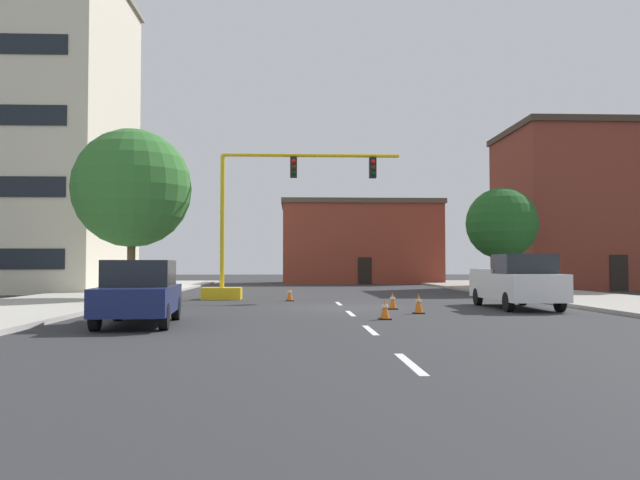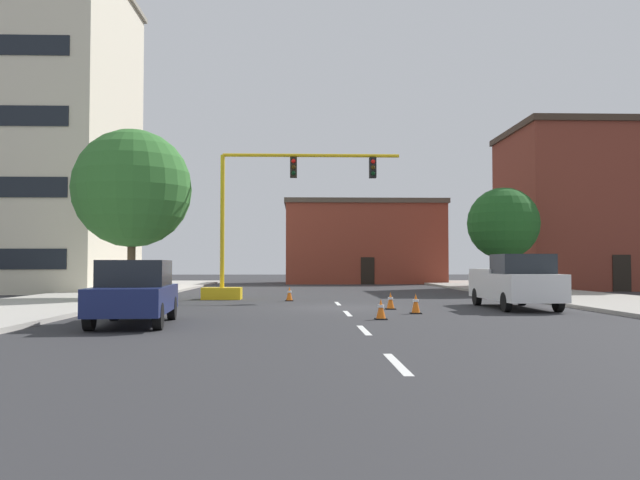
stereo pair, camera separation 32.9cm
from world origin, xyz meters
name	(u,v)px [view 2 (the right image)]	position (x,y,z in m)	size (l,w,h in m)	color
ground_plane	(342,308)	(0.00, 0.00, 0.00)	(160.00, 160.00, 0.00)	#2D2D30
sidewalk_left	(97,296)	(-11.55, 8.00, 0.07)	(6.00, 56.00, 0.14)	#B2ADA3
sidewalk_right	(560,295)	(11.55, 8.00, 0.07)	(6.00, 56.00, 0.14)	#9E998E
lane_stripe_seg_0	(397,364)	(0.00, -14.00, 0.00)	(0.16, 2.40, 0.01)	silver
lane_stripe_seg_1	(364,330)	(0.00, -8.50, 0.00)	(0.16, 2.40, 0.01)	silver
lane_stripe_seg_2	(347,313)	(0.00, -3.00, 0.00)	(0.16, 2.40, 0.01)	silver
lane_stripe_seg_3	(338,304)	(0.00, 2.50, 0.00)	(0.16, 2.40, 0.01)	silver
building_tall_left	(22,135)	(-18.87, 16.54, 9.70)	(12.49, 12.45, 19.39)	beige
building_brick_center	(363,242)	(3.95, 32.18, 3.53)	(13.54, 7.83, 7.04)	brown
building_row_right	(588,209)	(17.59, 18.18, 5.33)	(10.49, 9.06, 10.64)	brown
traffic_signal_gantry	(248,251)	(-4.00, 6.01, 2.25)	(9.20, 1.20, 6.83)	yellow
tree_left_near	(132,189)	(-9.12, 4.98, 5.04)	(5.31, 5.31, 7.70)	brown
tree_right_mid	(503,224)	(9.62, 10.96, 3.87)	(3.93, 3.93, 5.85)	#4C3823
pickup_truck_white	(515,282)	(6.36, -0.73, 0.97)	(2.03, 5.40, 1.99)	white
sedan_navy_near_left	(135,292)	(-6.04, -6.82, 0.89)	(2.20, 4.63, 1.74)	navy
traffic_cone_roadside_a	(416,304)	(2.24, -3.15, 0.33)	(0.36, 0.36, 0.68)	black
traffic_cone_roadside_b	(381,309)	(0.81, -5.39, 0.30)	(0.36, 0.36, 0.62)	black
traffic_cone_roadside_c	(390,301)	(1.70, -1.04, 0.31)	(0.36, 0.36, 0.62)	black
traffic_cone_roadside_d	(289,294)	(-2.03, 4.48, 0.32)	(0.36, 0.36, 0.65)	black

